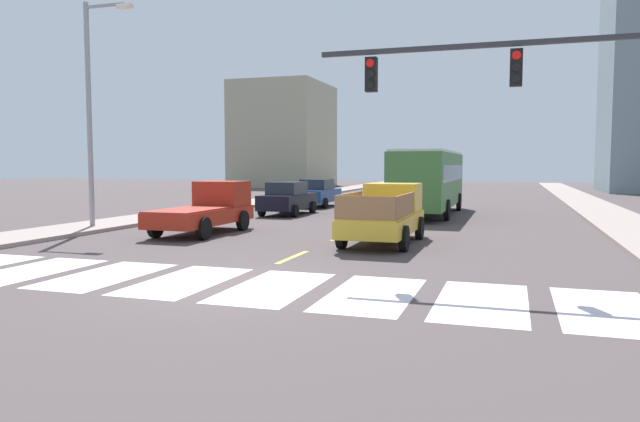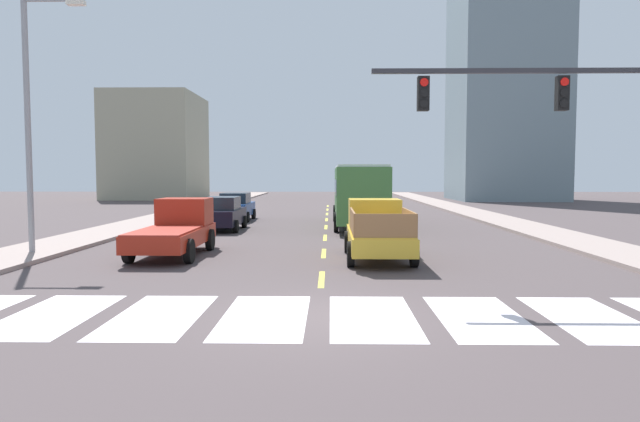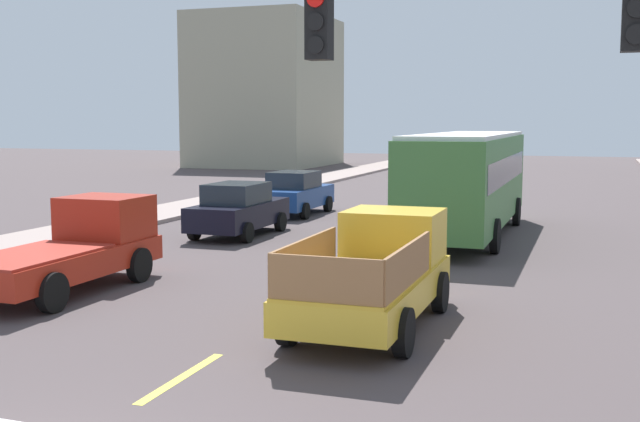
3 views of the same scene
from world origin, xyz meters
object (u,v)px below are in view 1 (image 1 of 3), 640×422
at_px(sedan_far, 318,193).
at_px(streetlight_left, 92,106).
at_px(city_bus, 429,177).
at_px(sedan_mid, 288,198).
at_px(traffic_signal_gantry, 567,95).
at_px(pickup_dark, 208,209).
at_px(pickup_stakebed, 386,215).

height_order(sedan_far, streetlight_left, streetlight_left).
height_order(city_bus, sedan_far, city_bus).
height_order(sedan_mid, streetlight_left, streetlight_left).
relative_size(city_bus, traffic_signal_gantry, 1.26).
height_order(pickup_dark, sedan_mid, pickup_dark).
relative_size(pickup_stakebed, city_bus, 0.48).
xyz_separation_m(sedan_mid, traffic_signal_gantry, (12.31, -14.37, 3.32)).
height_order(pickup_stakebed, streetlight_left, streetlight_left).
height_order(sedan_far, traffic_signal_gantry, traffic_signal_gantry).
relative_size(pickup_stakebed, streetlight_left, 0.58).
bearing_deg(sedan_far, sedan_mid, -86.42).
bearing_deg(sedan_far, city_bus, -26.78).
xyz_separation_m(pickup_stakebed, sedan_far, (-7.46, 15.17, -0.08)).
relative_size(sedan_mid, traffic_signal_gantry, 0.51).
bearing_deg(pickup_dark, sedan_far, 91.52).
height_order(pickup_stakebed, traffic_signal_gantry, traffic_signal_gantry).
height_order(city_bus, sedan_mid, city_bus).
bearing_deg(pickup_stakebed, city_bus, 91.46).
distance_m(pickup_stakebed, traffic_signal_gantry, 8.01).
xyz_separation_m(sedan_mid, sedan_far, (-0.33, 5.98, 0.00)).
relative_size(pickup_dark, traffic_signal_gantry, 0.61).
distance_m(pickup_stakebed, sedan_mid, 11.63).
bearing_deg(pickup_stakebed, traffic_signal_gantry, -43.96).
bearing_deg(pickup_dark, sedan_mid, 90.23).
bearing_deg(traffic_signal_gantry, pickup_stakebed, 134.99).
distance_m(pickup_stakebed, pickup_dark, 7.16).
bearing_deg(streetlight_left, traffic_signal_gantry, -17.20).
distance_m(pickup_stakebed, streetlight_left, 12.59).
height_order(pickup_dark, traffic_signal_gantry, traffic_signal_gantry).
height_order(city_bus, streetlight_left, streetlight_left).
bearing_deg(sedan_far, pickup_dark, -88.25).
relative_size(traffic_signal_gantry, streetlight_left, 0.95).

